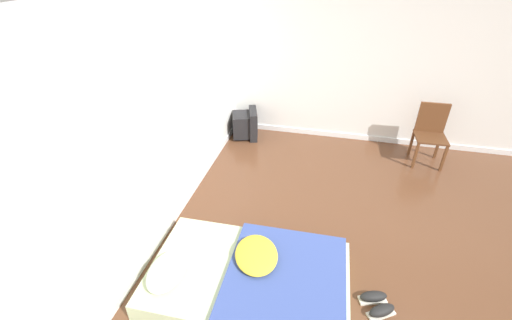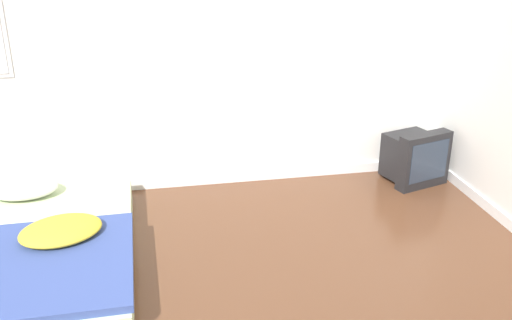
{
  "view_description": "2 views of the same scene",
  "coord_description": "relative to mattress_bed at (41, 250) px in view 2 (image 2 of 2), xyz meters",
  "views": [
    {
      "loc": [
        -2.69,
        0.68,
        2.84
      ],
      "look_at": [
        0.91,
        1.54,
        0.56
      ],
      "focal_mm": 24.0,
      "sensor_mm": 36.0,
      "label": 1
    },
    {
      "loc": [
        0.28,
        -2.27,
        2.15
      ],
      "look_at": [
        1.04,
        1.7,
        0.49
      ],
      "focal_mm": 40.0,
      "sensor_mm": 36.0,
      "label": 2
    }
  ],
  "objects": [
    {
      "name": "wall_back",
      "position": [
        0.51,
        1.17,
        1.16
      ],
      "size": [
        8.22,
        0.08,
        2.6
      ],
      "color": "white",
      "rests_on": "ground_plane"
    },
    {
      "name": "mattress_bed",
      "position": [
        0.0,
        0.0,
        0.0
      ],
      "size": [
        1.25,
        1.93,
        0.34
      ],
      "color": "beige",
      "rests_on": "ground_plane"
    },
    {
      "name": "crt_tv",
      "position": [
        3.08,
        0.85,
        0.11
      ],
      "size": [
        0.56,
        0.53,
        0.49
      ],
      "color": "black",
      "rests_on": "ground_plane"
    }
  ]
}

